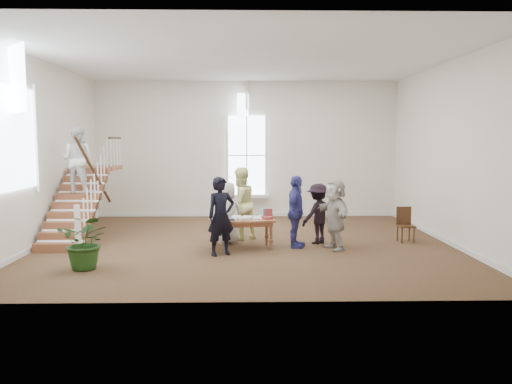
{
  "coord_description": "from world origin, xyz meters",
  "views": [
    {
      "loc": [
        -0.03,
        -12.2,
        2.57
      ],
      "look_at": [
        0.23,
        0.4,
        1.25
      ],
      "focal_mm": 35.0,
      "sensor_mm": 36.0,
      "label": 1
    }
  ],
  "objects_px": {
    "police_officer": "(221,216)",
    "woman_cluster_a": "(296,212)",
    "library_table": "(241,222)",
    "elderly_woman": "(228,213)",
    "woman_cluster_c": "(335,214)",
    "person_yellow": "(240,204)",
    "floor_plant": "(86,242)",
    "side_chair": "(405,223)",
    "woman_cluster_b": "(318,214)"
  },
  "relations": [
    {
      "from": "police_officer",
      "to": "elderly_woman",
      "type": "distance_m",
      "value": 1.26
    },
    {
      "from": "floor_plant",
      "to": "side_chair",
      "type": "xyz_separation_m",
      "value": [
        7.21,
        2.56,
        -0.07
      ]
    },
    {
      "from": "police_officer",
      "to": "person_yellow",
      "type": "distance_m",
      "value": 1.8
    },
    {
      "from": "police_officer",
      "to": "side_chair",
      "type": "height_order",
      "value": "police_officer"
    },
    {
      "from": "woman_cluster_c",
      "to": "side_chair",
      "type": "distance_m",
      "value": 2.14
    },
    {
      "from": "woman_cluster_b",
      "to": "side_chair",
      "type": "height_order",
      "value": "woman_cluster_b"
    },
    {
      "from": "woman_cluster_a",
      "to": "police_officer",
      "type": "bearing_deg",
      "value": 131.0
    },
    {
      "from": "woman_cluster_b",
      "to": "woman_cluster_c",
      "type": "xyz_separation_m",
      "value": [
        0.3,
        -0.65,
        0.08
      ]
    },
    {
      "from": "person_yellow",
      "to": "woman_cluster_c",
      "type": "height_order",
      "value": "person_yellow"
    },
    {
      "from": "person_yellow",
      "to": "woman_cluster_c",
      "type": "relative_size",
      "value": 1.12
    },
    {
      "from": "woman_cluster_c",
      "to": "library_table",
      "type": "bearing_deg",
      "value": -109.04
    },
    {
      "from": "floor_plant",
      "to": "library_table",
      "type": "bearing_deg",
      "value": 30.72
    },
    {
      "from": "police_officer",
      "to": "woman_cluster_a",
      "type": "bearing_deg",
      "value": -2.59
    },
    {
      "from": "library_table",
      "to": "floor_plant",
      "type": "distance_m",
      "value": 3.56
    },
    {
      "from": "person_yellow",
      "to": "side_chair",
      "type": "distance_m",
      "value": 4.22
    },
    {
      "from": "woman_cluster_b",
      "to": "person_yellow",
      "type": "bearing_deg",
      "value": -52.95
    },
    {
      "from": "person_yellow",
      "to": "woman_cluster_b",
      "type": "distance_m",
      "value": 2.02
    },
    {
      "from": "police_officer",
      "to": "woman_cluster_a",
      "type": "height_order",
      "value": "police_officer"
    },
    {
      "from": "floor_plant",
      "to": "police_officer",
      "type": "bearing_deg",
      "value": 23.89
    },
    {
      "from": "floor_plant",
      "to": "side_chair",
      "type": "height_order",
      "value": "floor_plant"
    },
    {
      "from": "library_table",
      "to": "woman_cluster_c",
      "type": "relative_size",
      "value": 0.97
    },
    {
      "from": "elderly_woman",
      "to": "person_yellow",
      "type": "bearing_deg",
      "value": -141.32
    },
    {
      "from": "police_officer",
      "to": "person_yellow",
      "type": "height_order",
      "value": "person_yellow"
    },
    {
      "from": "library_table",
      "to": "woman_cluster_a",
      "type": "bearing_deg",
      "value": -4.29
    },
    {
      "from": "woman_cluster_b",
      "to": "side_chair",
      "type": "xyz_separation_m",
      "value": [
        2.24,
        0.2,
        -0.27
      ]
    },
    {
      "from": "library_table",
      "to": "woman_cluster_c",
      "type": "xyz_separation_m",
      "value": [
        2.2,
        -0.1,
        0.2
      ]
    },
    {
      "from": "police_officer",
      "to": "woman_cluster_b",
      "type": "relative_size",
      "value": 1.17
    },
    {
      "from": "library_table",
      "to": "police_officer",
      "type": "xyz_separation_m",
      "value": [
        -0.44,
        -0.66,
        0.24
      ]
    },
    {
      "from": "side_chair",
      "to": "elderly_woman",
      "type": "bearing_deg",
      "value": 178.27
    },
    {
      "from": "library_table",
      "to": "elderly_woman",
      "type": "height_order",
      "value": "elderly_woman"
    },
    {
      "from": "person_yellow",
      "to": "side_chair",
      "type": "xyz_separation_m",
      "value": [
        4.18,
        -0.35,
        -0.45
      ]
    },
    {
      "from": "woman_cluster_c",
      "to": "police_officer",
      "type": "bearing_deg",
      "value": -94.54
    },
    {
      "from": "woman_cluster_c",
      "to": "woman_cluster_b",
      "type": "bearing_deg",
      "value": -171.64
    },
    {
      "from": "library_table",
      "to": "woman_cluster_c",
      "type": "distance_m",
      "value": 2.22
    },
    {
      "from": "side_chair",
      "to": "woman_cluster_a",
      "type": "bearing_deg",
      "value": -170.85
    },
    {
      "from": "person_yellow",
      "to": "floor_plant",
      "type": "height_order",
      "value": "person_yellow"
    },
    {
      "from": "police_officer",
      "to": "side_chair",
      "type": "xyz_separation_m",
      "value": [
        4.58,
        1.4,
        -0.4
      ]
    },
    {
      "from": "elderly_woman",
      "to": "floor_plant",
      "type": "distance_m",
      "value": 3.65
    },
    {
      "from": "police_officer",
      "to": "woman_cluster_b",
      "type": "bearing_deg",
      "value": 1.19
    },
    {
      "from": "police_officer",
      "to": "woman_cluster_c",
      "type": "bearing_deg",
      "value": -14.18
    },
    {
      "from": "elderly_woman",
      "to": "person_yellow",
      "type": "height_order",
      "value": "person_yellow"
    },
    {
      "from": "person_yellow",
      "to": "woman_cluster_c",
      "type": "distance_m",
      "value": 2.54
    },
    {
      "from": "side_chair",
      "to": "woman_cluster_c",
      "type": "bearing_deg",
      "value": -160.09
    },
    {
      "from": "woman_cluster_c",
      "to": "elderly_woman",
      "type": "bearing_deg",
      "value": -121.71
    },
    {
      "from": "library_table",
      "to": "person_yellow",
      "type": "xyz_separation_m",
      "value": [
        -0.04,
        1.09,
        0.3
      ]
    },
    {
      "from": "woman_cluster_a",
      "to": "side_chair",
      "type": "xyz_separation_m",
      "value": [
        2.84,
        0.65,
        -0.38
      ]
    },
    {
      "from": "elderly_woman",
      "to": "woman_cluster_c",
      "type": "distance_m",
      "value": 2.63
    },
    {
      "from": "woman_cluster_a",
      "to": "woman_cluster_c",
      "type": "height_order",
      "value": "woman_cluster_a"
    },
    {
      "from": "woman_cluster_a",
      "to": "person_yellow",
      "type": "bearing_deg",
      "value": 70.95
    },
    {
      "from": "police_officer",
      "to": "woman_cluster_b",
      "type": "distance_m",
      "value": 2.64
    }
  ]
}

